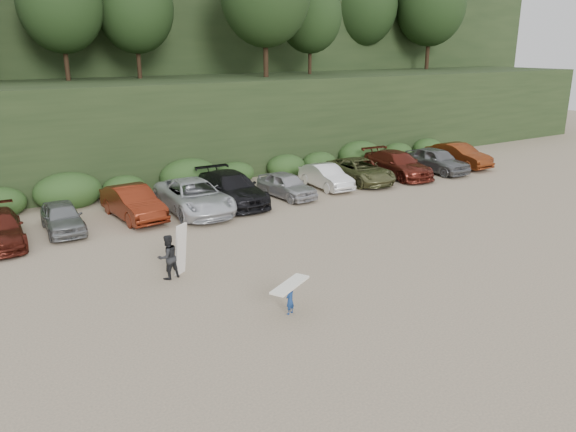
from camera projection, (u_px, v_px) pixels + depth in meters
ground at (312, 273)px, 20.91m from camera, size 120.00×120.00×0.00m
hillside_backdrop at (62, 6)px, 46.44m from camera, size 90.00×41.50×28.00m
parked_cars at (231, 191)px, 29.62m from camera, size 39.72×6.31×1.65m
child_surfer at (290, 293)px, 17.51m from camera, size 1.73×1.23×1.03m
adult_surfer at (169, 256)px, 20.20m from camera, size 1.31×0.77×1.95m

